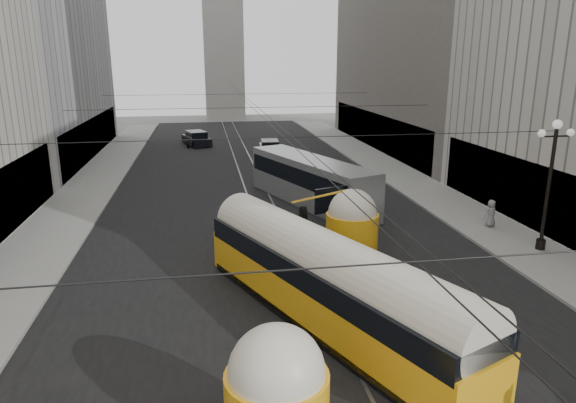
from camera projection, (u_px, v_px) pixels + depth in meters
name	position (u px, v px, depth m)	size (l,w,h in m)	color
road	(256.00, 190.00, 37.21)	(20.00, 85.00, 0.02)	black
sidewalk_left	(93.00, 185.00, 38.63)	(4.00, 72.00, 0.15)	gray
sidewalk_right	(396.00, 173.00, 42.40)	(4.00, 72.00, 0.15)	gray
rail_left	(246.00, 191.00, 37.09)	(0.12, 85.00, 0.04)	gray
rail_right	(266.00, 190.00, 37.33)	(0.12, 85.00, 0.04)	gray
distant_tower	(222.00, 20.00, 78.32)	(6.00, 6.00, 31.36)	#B2AFA8
lamppost_right_mid	(550.00, 178.00, 24.40)	(1.86, 0.44, 6.37)	black
catenary	(258.00, 110.00, 34.69)	(25.00, 72.00, 0.23)	black
streetcar	(327.00, 280.00, 18.13)	(7.80, 14.49, 3.43)	#FFB016
city_bus	(310.00, 179.00, 33.40)	(6.48, 12.31, 3.01)	#A9ADAF
sedan_white_far	(270.00, 148.00, 50.90)	(2.20, 4.70, 1.45)	silver
sedan_dark_far	(196.00, 139.00, 56.55)	(3.39, 5.30, 1.55)	black
pedestrian_sidewalk_right	(491.00, 213.00, 28.57)	(0.75, 0.46, 1.54)	slate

